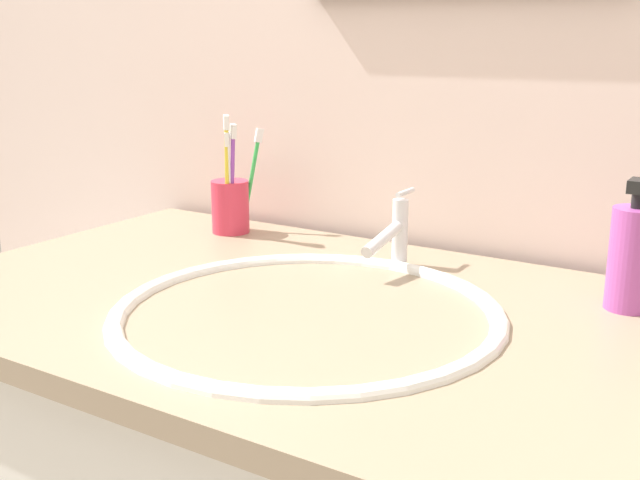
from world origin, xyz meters
TOP-DOWN VIEW (x-y plane):
  - tiled_wall_back at (0.00, 0.37)m, footprint 2.40×0.04m
  - sink_basin at (-0.02, -0.04)m, footprint 0.50×0.50m
  - faucet at (-0.02, 0.20)m, footprint 0.02×0.15m
  - toothbrush_cup at (-0.37, 0.24)m, footprint 0.07×0.07m
  - toothbrush_yellow at (-0.35, 0.21)m, footprint 0.03×0.03m
  - toothbrush_green at (-0.35, 0.28)m, footprint 0.03×0.04m
  - toothbrush_purple at (-0.35, 0.22)m, footprint 0.03×0.03m
  - toothbrush_white at (-0.35, 0.22)m, footprint 0.03×0.04m
  - soap_dispenser at (0.31, 0.19)m, footprint 0.06×0.06m

SIDE VIEW (x-z plane):
  - sink_basin at x=-0.02m, z-range 0.79..0.90m
  - toothbrush_cup at x=-0.37m, z-range 0.88..0.97m
  - faucet at x=-0.02m, z-range 0.88..0.99m
  - soap_dispenser at x=0.31m, z-range 0.86..1.03m
  - toothbrush_green at x=-0.35m, z-range 0.90..1.07m
  - toothbrush_white at x=-0.35m, z-range 0.90..1.07m
  - toothbrush_purple at x=-0.35m, z-range 0.90..1.09m
  - toothbrush_yellow at x=-0.35m, z-range 0.90..1.10m
  - tiled_wall_back at x=0.00m, z-range 0.00..2.40m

